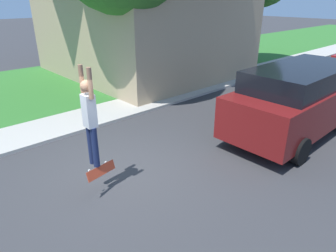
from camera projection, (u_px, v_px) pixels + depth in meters
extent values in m
plane|color=#333335|center=(121.00, 171.00, 7.22)|extent=(120.00, 120.00, 0.00)
cube|color=#2D6B28|center=(130.00, 73.00, 16.34)|extent=(10.00, 80.00, 0.08)
cube|color=#ADA89E|center=(188.00, 90.00, 13.36)|extent=(1.80, 80.00, 0.10)
cube|color=tan|center=(142.00, 17.00, 15.70)|extent=(9.40, 7.95, 5.62)
cylinder|color=brown|center=(126.00, 44.00, 11.35)|extent=(0.36, 0.36, 4.27)
cylinder|color=brown|center=(255.00, 29.00, 17.64)|extent=(0.36, 0.36, 4.10)
cube|color=maroon|center=(296.00, 106.00, 8.84)|extent=(2.02, 5.05, 1.14)
cube|color=black|center=(303.00, 76.00, 8.57)|extent=(1.86, 3.94, 0.58)
cylinder|color=black|center=(288.00, 104.00, 10.69)|extent=(0.24, 0.71, 0.71)
cylinder|color=black|center=(236.00, 128.00, 8.75)|extent=(0.24, 0.71, 0.71)
cylinder|color=black|center=(300.00, 151.00, 7.44)|extent=(0.24, 0.71, 0.71)
cylinder|color=black|center=(335.00, 64.00, 17.25)|extent=(0.20, 0.61, 0.61)
cylinder|color=#192347|center=(91.00, 145.00, 6.16)|extent=(0.13, 0.13, 0.87)
cylinder|color=#192347|center=(95.00, 147.00, 6.04)|extent=(0.13, 0.13, 0.87)
cube|color=silver|center=(89.00, 111.00, 5.80)|extent=(0.25, 0.20, 0.66)
sphere|color=#9E7051|center=(86.00, 86.00, 5.60)|extent=(0.24, 0.24, 0.24)
cylinder|color=#9E7051|center=(82.00, 80.00, 5.68)|extent=(0.09, 0.09, 0.59)
cylinder|color=#9E7051|center=(90.00, 83.00, 5.46)|extent=(0.09, 0.09, 0.59)
cube|color=#B73D23|center=(101.00, 170.00, 6.27)|extent=(0.35, 0.78, 0.30)
cylinder|color=silver|center=(106.00, 162.00, 6.51)|extent=(0.03, 0.06, 0.06)
cylinder|color=silver|center=(108.00, 170.00, 6.53)|extent=(0.03, 0.06, 0.06)
cylinder|color=silver|center=(89.00, 171.00, 6.08)|extent=(0.03, 0.06, 0.06)
cylinder|color=silver|center=(92.00, 179.00, 6.10)|extent=(0.03, 0.06, 0.06)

